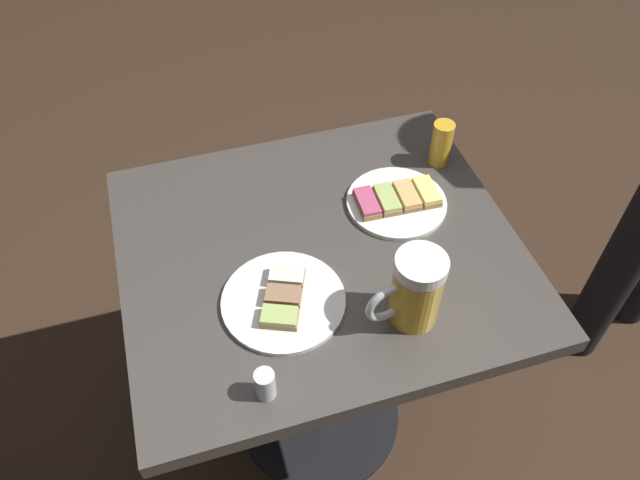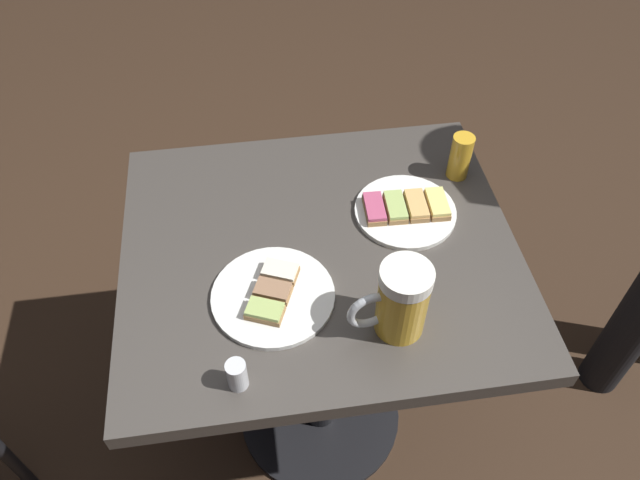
# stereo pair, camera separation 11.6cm
# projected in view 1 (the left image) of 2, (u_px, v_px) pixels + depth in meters

# --- Properties ---
(ground_plane) EXTENTS (6.00, 6.00, 0.00)m
(ground_plane) POSITION_uv_depth(u_px,v_px,m) (320.00, 414.00, 1.72)
(ground_plane) COLOR #382619
(cafe_table) EXTENTS (0.67, 0.76, 0.73)m
(cafe_table) POSITION_uv_depth(u_px,v_px,m) (320.00, 298.00, 1.30)
(cafe_table) COLOR black
(cafe_table) RESTS_ON ground_plane
(plate_near) EXTENTS (0.20, 0.20, 0.03)m
(plate_near) POSITION_uv_depth(u_px,v_px,m) (397.00, 201.00, 1.24)
(plate_near) COLOR white
(plate_near) RESTS_ON cafe_table
(plate_far) EXTENTS (0.22, 0.22, 0.03)m
(plate_far) POSITION_uv_depth(u_px,v_px,m) (283.00, 300.00, 1.08)
(plate_far) COLOR white
(plate_far) RESTS_ON cafe_table
(beer_mug) EXTENTS (0.09, 0.14, 0.15)m
(beer_mug) POSITION_uv_depth(u_px,v_px,m) (414.00, 290.00, 1.01)
(beer_mug) COLOR gold
(beer_mug) RESTS_ON cafe_table
(beer_glass_small) EXTENTS (0.05, 0.05, 0.10)m
(beer_glass_small) POSITION_uv_depth(u_px,v_px,m) (441.00, 144.00, 1.30)
(beer_glass_small) COLOR gold
(beer_glass_small) RESTS_ON cafe_table
(salt_shaker) EXTENTS (0.03, 0.03, 0.06)m
(salt_shaker) POSITION_uv_depth(u_px,v_px,m) (265.00, 384.00, 0.95)
(salt_shaker) COLOR silver
(salt_shaker) RESTS_ON cafe_table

